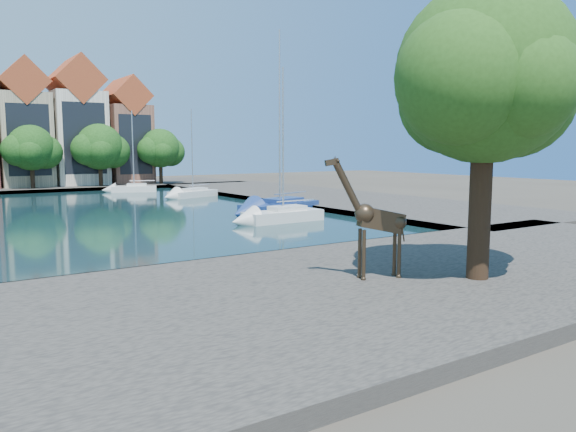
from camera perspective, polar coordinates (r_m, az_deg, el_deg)
ground at (r=24.66m, az=-9.87°, el=-5.57°), size 160.00×160.00×0.00m
water_basin at (r=47.37m, az=-21.66°, el=0.07°), size 38.00×50.00×0.08m
near_quay at (r=18.59m, az=-1.05°, el=-8.82°), size 50.00×14.00×0.50m
far_quay at (r=78.84m, az=-26.54°, el=2.53°), size 60.00×16.00×0.50m
right_quay at (r=57.86m, az=3.31°, el=1.92°), size 14.00×52.00×0.50m
plane_tree at (r=21.76m, az=19.60°, el=12.80°), size 8.32×6.40×10.62m
townhouse_east_inner at (r=78.97m, az=-25.38°, el=8.04°), size 5.94×9.18×15.79m
townhouse_east_mid at (r=80.20m, az=-20.75°, el=8.50°), size 6.43×9.18×16.65m
townhouse_east_end at (r=81.88m, az=-16.25°, el=7.93°), size 5.44×9.18×14.43m
far_tree_mid_east at (r=73.52m, az=-24.57°, el=6.18°), size 7.02×5.40×7.52m
far_tree_east at (r=75.21m, az=-18.51°, el=6.53°), size 7.54×5.80×7.84m
far_tree_far_east at (r=77.69m, az=-12.78°, el=6.60°), size 6.76×5.20×7.36m
giraffe_statue at (r=20.80m, az=8.84°, el=-0.37°), size 3.04×1.28×4.44m
sailboat_right_a at (r=39.85m, az=-0.49°, el=0.30°), size 5.89×2.24×10.76m
sailboat_right_b at (r=45.72m, az=-0.83°, el=1.20°), size 7.75×4.61×14.48m
sailboat_right_c at (r=60.85m, az=-9.63°, el=2.41°), size 6.00×3.95×9.32m
sailboat_right_d at (r=69.33m, az=-15.36°, el=2.84°), size 5.45×3.49×9.55m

